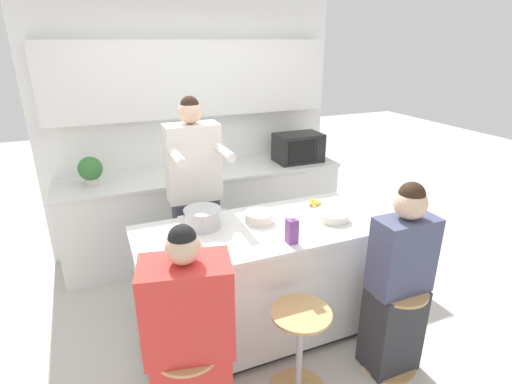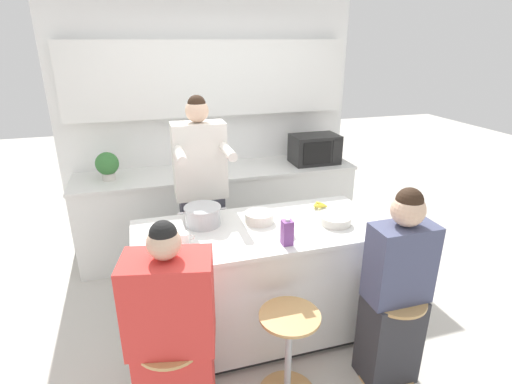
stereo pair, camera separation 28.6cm
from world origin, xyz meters
TOP-DOWN VIEW (x-y plane):
  - ground_plane at (0.00, 0.00)m, footprint 16.00×16.00m
  - wall_back at (0.00, 1.78)m, footprint 3.15×0.22m
  - back_counter at (0.00, 1.47)m, footprint 2.93×0.65m
  - kitchen_island at (0.00, 0.00)m, footprint 1.80×0.81m
  - bar_stool_center at (0.00, -0.64)m, footprint 0.38×0.38m
  - bar_stool_rightmost at (0.72, -0.68)m, footprint 0.38×0.38m
  - person_cooking at (-0.31, 0.65)m, footprint 0.43×0.57m
  - person_wrapped_blanket at (-0.70, -0.67)m, footprint 0.51×0.38m
  - person_seated_near at (0.71, -0.67)m, footprint 0.40×0.26m
  - cooking_pot at (-0.38, 0.17)m, footprint 0.35×0.27m
  - fruit_bowl at (0.03, 0.10)m, footprint 0.21×0.21m
  - mixing_bowl_steel at (0.56, -0.10)m, footprint 0.23×0.23m
  - coffee_cup_near at (0.16, -0.15)m, footprint 0.11×0.07m
  - coffee_cup_far at (-0.55, -0.09)m, footprint 0.11×0.08m
  - banana_bunch at (0.57, 0.22)m, footprint 0.14×0.10m
  - juice_carton at (0.11, -0.28)m, footprint 0.07×0.07m
  - microwave at (1.08, 1.43)m, footprint 0.51×0.34m
  - potted_plant at (-1.09, 1.47)m, footprint 0.22×0.22m

SIDE VIEW (x-z plane):
  - ground_plane at x=0.00m, z-range 0.00..0.00m
  - bar_stool_center at x=0.00m, z-range 0.03..0.68m
  - bar_stool_rightmost at x=0.72m, z-range 0.03..0.68m
  - back_counter at x=0.00m, z-range 0.00..0.91m
  - kitchen_island at x=0.00m, z-range 0.01..0.93m
  - person_seated_near at x=0.71m, z-range -0.05..1.35m
  - person_wrapped_blanket at x=-0.70m, z-range -0.04..1.34m
  - person_cooking at x=-0.31m, z-range -0.01..1.80m
  - banana_bunch at x=0.57m, z-range 0.93..0.97m
  - mixing_bowl_steel at x=0.56m, z-range 0.93..0.99m
  - fruit_bowl at x=0.03m, z-range 0.93..1.00m
  - coffee_cup_near at x=0.16m, z-range 0.93..1.01m
  - coffee_cup_far at x=-0.55m, z-range 0.93..1.01m
  - cooking_pot at x=-0.38m, z-range 0.93..1.07m
  - juice_carton at x=0.11m, z-range 0.92..1.11m
  - potted_plant at x=-1.09m, z-range 0.93..1.21m
  - microwave at x=1.08m, z-range 0.91..1.23m
  - wall_back at x=0.00m, z-range 0.19..2.89m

